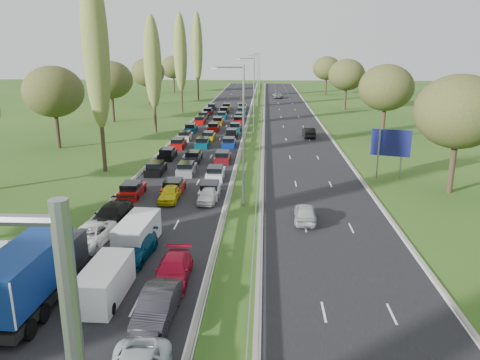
# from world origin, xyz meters

# --- Properties ---
(ground) EXTENTS (260.00, 260.00, 0.00)m
(ground) POSITION_xyz_m (4.50, 80.00, 0.00)
(ground) COLOR #224A17
(ground) RESTS_ON ground
(near_carriageway) EXTENTS (10.50, 215.00, 0.04)m
(near_carriageway) POSITION_xyz_m (-2.25, 82.50, 0.00)
(near_carriageway) COLOR black
(near_carriageway) RESTS_ON ground
(far_carriageway) EXTENTS (10.50, 215.00, 0.04)m
(far_carriageway) POSITION_xyz_m (11.25, 82.50, 0.00)
(far_carriageway) COLOR black
(far_carriageway) RESTS_ON ground
(central_reservation) EXTENTS (2.36, 215.00, 0.32)m
(central_reservation) POSITION_xyz_m (4.50, 82.50, 0.55)
(central_reservation) COLOR gray
(central_reservation) RESTS_ON ground
(lamp_columns) EXTENTS (0.18, 140.18, 12.00)m
(lamp_columns) POSITION_xyz_m (4.50, 78.00, 6.00)
(lamp_columns) COLOR gray
(lamp_columns) RESTS_ON ground
(poplar_row) EXTENTS (2.80, 127.80, 22.44)m
(poplar_row) POSITION_xyz_m (-11.50, 68.17, 12.39)
(poplar_row) COLOR #2D2116
(poplar_row) RESTS_ON ground
(woodland_left) EXTENTS (8.00, 166.00, 11.10)m
(woodland_left) POSITION_xyz_m (-22.00, 62.63, 7.68)
(woodland_left) COLOR #2D2116
(woodland_left) RESTS_ON ground
(woodland_right) EXTENTS (8.00, 153.00, 11.10)m
(woodland_right) POSITION_xyz_m (24.00, 66.67, 7.68)
(woodland_right) COLOR #2D2116
(woodland_right) RESTS_ON ground
(traffic_queue_fill) EXTENTS (9.11, 69.04, 0.80)m
(traffic_queue_fill) POSITION_xyz_m (-2.22, 77.47, 0.44)
(traffic_queue_fill) COLOR #A50C0A
(traffic_queue_fill) RESTS_ON ground
(near_car_2) EXTENTS (2.77, 5.31, 1.43)m
(near_car_2) POSITION_xyz_m (-5.77, 33.75, 0.73)
(near_car_2) COLOR white
(near_car_2) RESTS_ON near_carriageway
(near_car_3) EXTENTS (2.63, 5.58, 1.57)m
(near_car_3) POSITION_xyz_m (-5.51, 37.75, 0.81)
(near_car_3) COLOR black
(near_car_3) RESTS_ON near_carriageway
(near_car_7) EXTENTS (2.35, 4.96, 1.40)m
(near_car_7) POSITION_xyz_m (-2.02, 31.86, 0.72)
(near_car_7) COLOR #053653
(near_car_7) RESTS_ON near_carriageway
(near_car_8) EXTENTS (1.67, 4.05, 1.37)m
(near_car_8) POSITION_xyz_m (-2.16, 43.85, 0.71)
(near_car_8) COLOR #CFC60D
(near_car_8) RESTS_ON near_carriageway
(near_car_9) EXTENTS (1.81, 4.80, 1.56)m
(near_car_9) POSITION_xyz_m (1.02, 24.84, 0.80)
(near_car_9) COLOR black
(near_car_9) RESTS_ON near_carriageway
(near_car_11) EXTENTS (2.03, 4.79, 1.38)m
(near_car_11) POSITION_xyz_m (1.03, 28.95, 0.71)
(near_car_11) COLOR #B70B2A
(near_car_11) RESTS_ON near_carriageway
(near_car_12) EXTENTS (1.90, 4.01, 1.33)m
(near_car_12) POSITION_xyz_m (1.35, 43.75, 0.68)
(near_car_12) COLOR silver
(near_car_12) RESTS_ON near_carriageway
(far_car_0) EXTENTS (1.97, 4.37, 1.45)m
(far_car_0) POSITION_xyz_m (9.59, 39.31, 0.75)
(far_car_0) COLOR #A7ADB1
(far_car_0) RESTS_ON far_carriageway
(far_car_1) EXTENTS (1.77, 4.81, 1.57)m
(far_car_1) POSITION_xyz_m (13.07, 76.01, 0.81)
(far_car_1) COLOR black
(far_car_1) RESTS_ON far_carriageway
(far_car_2) EXTENTS (2.74, 5.40, 1.46)m
(far_car_2) POSITION_xyz_m (9.64, 135.22, 0.75)
(far_car_2) COLOR gray
(far_car_2) RESTS_ON far_carriageway
(blue_lorry) EXTENTS (2.38, 8.56, 3.61)m
(blue_lorry) POSITION_xyz_m (-5.68, 25.90, 1.89)
(blue_lorry) COLOR black
(blue_lorry) RESTS_ON near_carriageway
(white_van_front) EXTENTS (1.93, 4.91, 1.97)m
(white_van_front) POSITION_xyz_m (-2.27, 26.95, 1.01)
(white_van_front) COLOR white
(white_van_front) RESTS_ON near_carriageway
(white_van_rear) EXTENTS (1.98, 5.05, 2.03)m
(white_van_rear) POSITION_xyz_m (-2.34, 33.91, 1.04)
(white_van_rear) COLOR silver
(white_van_rear) RESTS_ON near_carriageway
(info_sign) EXTENTS (1.49, 0.38, 2.10)m
(info_sign) POSITION_xyz_m (-9.40, 29.47, 1.37)
(info_sign) COLOR gray
(info_sign) RESTS_ON ground
(direction_sign) EXTENTS (3.85, 1.28, 5.20)m
(direction_sign) POSITION_xyz_m (19.40, 52.74, 3.57)
(direction_sign) COLOR gray
(direction_sign) RESTS_ON ground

